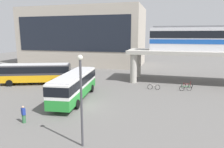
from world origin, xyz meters
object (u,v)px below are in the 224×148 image
(train, at_px, (219,38))
(bicycle_silver, at_px, (154,87))
(bus_main, at_px, (75,84))
(bus_secondary, at_px, (35,72))
(bicycle_red, at_px, (187,86))
(pedestrian_near_building, at_px, (24,115))
(station_building, at_px, (84,37))
(bicycle_green, at_px, (186,88))

(train, bearing_deg, bicycle_silver, -147.01)
(bus_main, relative_size, bus_secondary, 1.00)
(bicycle_red, height_order, pedestrian_near_building, pedestrian_near_building)
(station_building, xyz_separation_m, bus_main, (11.35, -29.87, -5.28))
(bicycle_red, xyz_separation_m, bicycle_green, (-0.31, -1.58, 0.00))
(bicycle_silver, distance_m, pedestrian_near_building, 18.01)
(bus_secondary, xyz_separation_m, pedestrian_near_building, (8.12, -13.11, -1.26))
(train, relative_size, bicycle_green, 12.09)
(train, bearing_deg, bicycle_red, -139.08)
(train, distance_m, bus_main, 23.11)
(bus_secondary, bearing_deg, bus_main, -30.63)
(train, xyz_separation_m, bicycle_silver, (-9.26, -6.01, -6.87))
(train, relative_size, bus_secondary, 1.87)
(train, bearing_deg, bus_secondary, -164.75)
(bus_main, bearing_deg, bicycle_silver, 39.21)
(train, xyz_separation_m, bicycle_red, (-4.58, -3.97, -6.87))
(bicycle_green, height_order, pedestrian_near_building, pedestrian_near_building)
(bicycle_red, relative_size, bicycle_silver, 0.94)
(bicycle_red, bearing_deg, bus_main, -145.59)
(bus_main, distance_m, bicycle_silver, 11.62)
(bicycle_red, distance_m, bicycle_green, 1.61)
(train, xyz_separation_m, pedestrian_near_building, (-19.69, -20.69, -6.50))
(station_building, xyz_separation_m, bicycle_silver, (20.27, -22.60, -6.91))
(bus_secondary, bearing_deg, bicycle_red, 8.83)
(bus_main, xyz_separation_m, bicycle_green, (13.28, 7.72, -1.63))
(train, distance_m, bicycle_silver, 13.00)
(bicycle_green, bearing_deg, bicycle_red, 78.93)
(bicycle_green, bearing_deg, pedestrian_near_building, -134.34)
(bus_main, bearing_deg, bicycle_red, 34.41)
(station_building, bearing_deg, bus_secondary, -85.92)
(train, relative_size, bicycle_red, 12.43)
(train, height_order, bicycle_silver, train)
(train, xyz_separation_m, bicycle_green, (-4.89, -5.56, -6.87))
(bus_main, height_order, bicycle_red, bus_main)
(bus_main, xyz_separation_m, bicycle_red, (13.59, 9.31, -1.63))
(bus_secondary, relative_size, bicycle_silver, 6.27)
(bus_main, height_order, pedestrian_near_building, bus_main)
(bicycle_green, bearing_deg, bicycle_silver, -174.07)
(station_building, xyz_separation_m, bicycle_green, (24.63, -22.14, -6.91))
(bicycle_red, bearing_deg, station_building, 140.50)
(bicycle_silver, bearing_deg, bicycle_green, 5.93)
(station_building, relative_size, pedestrian_near_building, 19.82)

